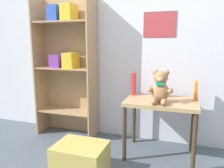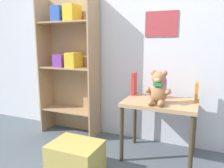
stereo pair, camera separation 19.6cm
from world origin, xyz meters
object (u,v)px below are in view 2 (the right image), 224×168
(bookshelf_side, at_px, (70,59))
(teddy_bear, at_px, (158,89))
(book_standing_red, at_px, (134,84))
(storage_bin, at_px, (76,158))
(book_standing_orange, at_px, (197,92))
(display_table, at_px, (160,109))
(book_standing_purple, at_px, (164,89))

(bookshelf_side, bearing_deg, teddy_bear, -15.45)
(teddy_bear, xyz_separation_m, book_standing_red, (-0.31, 0.26, -0.02))
(book_standing_red, relative_size, storage_bin, 0.55)
(bookshelf_side, height_order, storage_bin, bookshelf_side)
(book_standing_orange, height_order, storage_bin, book_standing_orange)
(bookshelf_side, distance_m, storage_bin, 1.26)
(display_table, height_order, book_standing_purple, book_standing_purple)
(display_table, distance_m, teddy_bear, 0.25)
(bookshelf_side, xyz_separation_m, book_standing_orange, (1.49, -0.08, -0.27))
(teddy_bear, relative_size, book_standing_red, 1.30)
(book_standing_red, bearing_deg, bookshelf_side, 173.57)
(teddy_bear, bearing_deg, book_standing_red, 140.55)
(display_table, xyz_separation_m, storage_bin, (-0.61, -0.58, -0.36))
(storage_bin, bearing_deg, bookshelf_side, 125.12)
(book_standing_purple, xyz_separation_m, book_standing_orange, (0.32, -0.01, -0.00))
(book_standing_red, relative_size, book_standing_purple, 1.28)
(display_table, distance_m, book_standing_red, 0.41)
(display_table, distance_m, storage_bin, 0.91)
(book_standing_orange, bearing_deg, book_standing_purple, 177.89)
(display_table, bearing_deg, book_standing_orange, 25.13)
(book_standing_orange, bearing_deg, bookshelf_side, 176.08)
(display_table, distance_m, book_standing_orange, 0.39)
(book_standing_red, bearing_deg, teddy_bear, -41.43)
(bookshelf_side, bearing_deg, book_standing_red, -4.45)
(bookshelf_side, height_order, book_standing_red, bookshelf_side)
(teddy_bear, distance_m, book_standing_red, 0.40)
(book_standing_red, bearing_deg, display_table, -28.40)
(bookshelf_side, xyz_separation_m, teddy_bear, (1.17, -0.32, -0.21))
(teddy_bear, distance_m, book_standing_orange, 0.41)
(display_table, bearing_deg, book_standing_purple, 90.00)
(teddy_bear, xyz_separation_m, storage_bin, (-0.60, -0.48, -0.59))
(storage_bin, bearing_deg, book_standing_red, 68.26)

